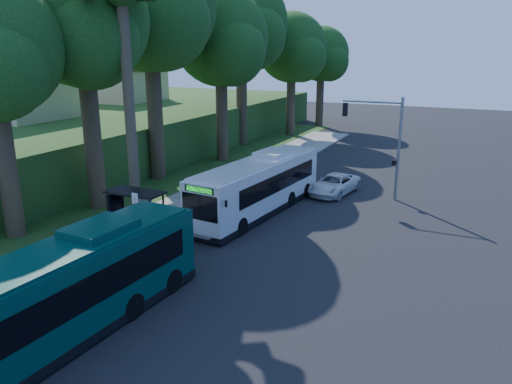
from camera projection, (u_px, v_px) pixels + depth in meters
The scene contains 18 objects.
ground at pixel (274, 237), 27.64m from camera, with size 140.00×140.00×0.00m, color black.
sidewalk at pixel (165, 217), 30.59m from camera, with size 4.50×70.00×0.12m, color gray.
red_curb at pixel (157, 246), 26.17m from camera, with size 0.25×30.00×0.13m, color maroon.
grass_verge at pixel (140, 188), 37.27m from camera, with size 8.00×70.00×0.06m, color #234719.
bus_shelter at pixel (134, 203), 27.60m from camera, with size 3.20×1.51×2.55m.
stop_sign_pole at pixel (136, 214), 24.90m from camera, with size 0.35×0.06×3.17m.
traffic_signal_pole at pixel (384, 135), 33.58m from camera, with size 4.10×0.30×7.00m.
palm_tree at pixel (122, 2), 26.23m from camera, with size 4.20×4.20×14.40m.
hillside_backdrop at pixel (95, 126), 50.80m from camera, with size 24.00×60.00×8.80m.
tree_0 at pixel (84, 28), 29.56m from camera, with size 8.40×8.00×15.70m.
tree_1 at pixel (150, 10), 36.49m from camera, with size 10.50×10.00×18.26m.
tree_2 at pixel (222, 43), 43.48m from camera, with size 8.82×8.40×15.12m.
tree_3 at pixel (242, 29), 50.83m from camera, with size 10.08×9.60×17.28m.
tree_4 at pixel (293, 51), 57.41m from camera, with size 8.40×8.00×14.14m.
tree_5 at pixel (322, 57), 64.19m from camera, with size 7.35×7.00×12.86m.
white_bus at pixel (259, 185), 31.34m from camera, with size 3.76×12.40×3.64m.
teal_bus at pixel (63, 291), 17.56m from camera, with size 3.34×12.59×3.71m.
pickup at pixel (334, 184), 35.65m from camera, with size 2.29×4.97×1.38m, color silver.
Camera 1 is at (10.04, -23.86, 10.06)m, focal length 35.00 mm.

